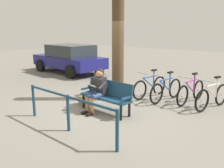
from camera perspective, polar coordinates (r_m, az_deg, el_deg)
name	(u,v)px	position (r m, az deg, el deg)	size (l,w,h in m)	color
ground_plane	(102,109)	(6.86, -2.36, -6.12)	(40.00, 40.00, 0.00)	slate
bench	(107,94)	(6.54, -1.19, -2.42)	(1.63, 0.57, 0.87)	navy
person_reading	(98,88)	(6.52, -3.50, -1.04)	(0.51, 0.78, 1.20)	#262628
handbag	(82,101)	(7.28, -7.18, -4.06)	(0.30, 0.14, 0.24)	olive
tree_trunk	(118,44)	(7.52, 1.46, 9.70)	(0.38, 0.38, 3.62)	#4C3823
litter_bin	(99,85)	(8.12, -3.07, -0.19)	(0.36, 0.36, 0.77)	slate
bicycle_silver	(212,97)	(7.40, 23.13, -2.82)	(0.56, 1.65, 0.94)	black
bicycle_blue	(191,92)	(7.71, 18.57, -1.81)	(0.48, 1.68, 0.94)	black
bicycle_purple	(166,90)	(7.73, 12.99, -1.42)	(0.48, 1.67, 0.94)	black
bicycle_black	(150,87)	(8.04, 9.18, -0.68)	(0.48, 1.67, 0.94)	black
railing_fence	(68,106)	(5.36, -10.65, -5.33)	(2.94, 0.16, 0.85)	navy
parked_car	(69,58)	(12.63, -10.32, 6.23)	(4.33, 2.28, 1.47)	navy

